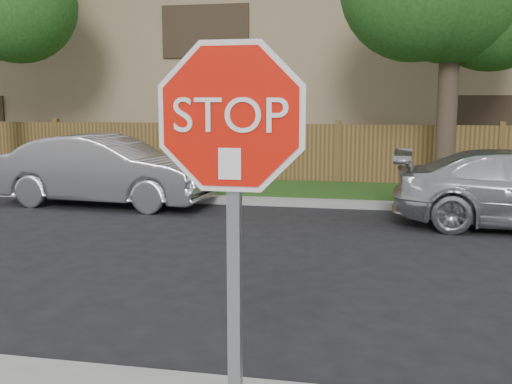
# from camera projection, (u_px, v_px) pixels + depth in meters

# --- Properties ---
(far_curb) EXTENTS (70.00, 0.30, 0.15)m
(far_curb) POSITION_uv_depth(u_px,v_px,m) (326.00, 203.00, 12.55)
(far_curb) COLOR gray
(far_curb) RESTS_ON ground
(grass_strip) EXTENTS (70.00, 3.00, 0.12)m
(grass_strip) POSITION_uv_depth(u_px,v_px,m) (332.00, 192.00, 14.15)
(grass_strip) COLOR #1E4714
(grass_strip) RESTS_ON ground
(fence) EXTENTS (70.00, 0.12, 1.60)m
(fence) POSITION_uv_depth(u_px,v_px,m) (338.00, 155.00, 15.58)
(fence) COLOR #4E371B
(fence) RESTS_ON ground
(apartment_building) EXTENTS (35.20, 9.20, 7.20)m
(apartment_building) POSITION_uv_depth(u_px,v_px,m) (350.00, 62.00, 20.59)
(apartment_building) COLOR #907E59
(apartment_building) RESTS_ON ground
(stop_sign) EXTENTS (1.01, 0.13, 2.55)m
(stop_sign) POSITION_uv_depth(u_px,v_px,m) (232.00, 184.00, 2.89)
(stop_sign) COLOR gray
(stop_sign) RESTS_ON sidewalk_near
(sedan_left) EXTENTS (4.65, 1.91, 1.50)m
(sedan_left) POSITION_uv_depth(u_px,v_px,m) (106.00, 170.00, 12.68)
(sedan_left) COLOR #9D9EA2
(sedan_left) RESTS_ON ground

